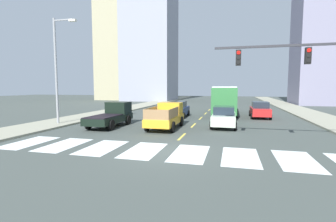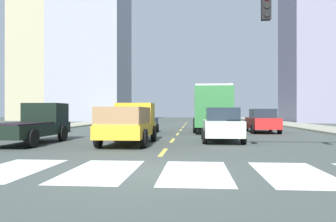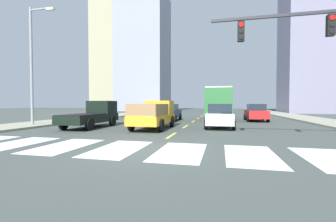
{
  "view_description": "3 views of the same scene",
  "coord_description": "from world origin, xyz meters",
  "px_view_note": "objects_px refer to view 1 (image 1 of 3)",
  "views": [
    {
      "loc": [
        3.17,
        -11.89,
        3.26
      ],
      "look_at": [
        -1.76,
        7.13,
        1.37
      ],
      "focal_mm": 26.57,
      "sensor_mm": 36.0,
      "label": 1
    },
    {
      "loc": [
        1.2,
        -8.23,
        1.52
      ],
      "look_at": [
        -0.74,
        15.07,
        1.57
      ],
      "focal_mm": 35.01,
      "sensor_mm": 36.0,
      "label": 2
    },
    {
      "loc": [
        2.6,
        -7.95,
        1.72
      ],
      "look_at": [
        -1.54,
        9.71,
        1.15
      ],
      "focal_mm": 24.05,
      "sensor_mm": 36.0,
      "label": 3
    }
  ],
  "objects_px": {
    "traffic_signal_gantry": "(332,69)",
    "sedan_far": "(178,109)",
    "pickup_stakebed": "(167,116)",
    "sedan_mid": "(260,110)",
    "streetlight_left": "(57,67)",
    "city_bus": "(226,98)",
    "sedan_near_left": "(224,117)",
    "pickup_dark": "(112,115)"
  },
  "relations": [
    {
      "from": "traffic_signal_gantry",
      "to": "sedan_far",
      "type": "bearing_deg",
      "value": 130.88
    },
    {
      "from": "pickup_stakebed",
      "to": "sedan_mid",
      "type": "height_order",
      "value": "pickup_stakebed"
    },
    {
      "from": "streetlight_left",
      "to": "sedan_mid",
      "type": "bearing_deg",
      "value": 28.92
    },
    {
      "from": "pickup_stakebed",
      "to": "city_bus",
      "type": "relative_size",
      "value": 0.48
    },
    {
      "from": "pickup_stakebed",
      "to": "sedan_far",
      "type": "relative_size",
      "value": 1.18
    },
    {
      "from": "sedan_near_left",
      "to": "sedan_far",
      "type": "relative_size",
      "value": 1.0
    },
    {
      "from": "sedan_far",
      "to": "sedan_near_left",
      "type": "bearing_deg",
      "value": -47.42
    },
    {
      "from": "city_bus",
      "to": "sedan_far",
      "type": "height_order",
      "value": "city_bus"
    },
    {
      "from": "pickup_dark",
      "to": "sedan_near_left",
      "type": "relative_size",
      "value": 1.18
    },
    {
      "from": "sedan_far",
      "to": "traffic_signal_gantry",
      "type": "distance_m",
      "value": 16.38
    },
    {
      "from": "pickup_stakebed",
      "to": "sedan_near_left",
      "type": "relative_size",
      "value": 1.18
    },
    {
      "from": "sedan_mid",
      "to": "sedan_far",
      "type": "xyz_separation_m",
      "value": [
        -8.57,
        -1.49,
        0.0
      ]
    },
    {
      "from": "pickup_stakebed",
      "to": "pickup_dark",
      "type": "distance_m",
      "value": 4.67
    },
    {
      "from": "sedan_near_left",
      "to": "sedan_far",
      "type": "bearing_deg",
      "value": 132.48
    },
    {
      "from": "sedan_near_left",
      "to": "pickup_stakebed",
      "type": "bearing_deg",
      "value": -161.84
    },
    {
      "from": "pickup_stakebed",
      "to": "streetlight_left",
      "type": "xyz_separation_m",
      "value": [
        -9.37,
        -0.89,
        4.03
      ]
    },
    {
      "from": "sedan_far",
      "to": "pickup_stakebed",
      "type": "bearing_deg",
      "value": -83.37
    },
    {
      "from": "city_bus",
      "to": "sedan_far",
      "type": "distance_m",
      "value": 6.2
    },
    {
      "from": "city_bus",
      "to": "sedan_near_left",
      "type": "height_order",
      "value": "city_bus"
    },
    {
      "from": "streetlight_left",
      "to": "sedan_near_left",
      "type": "bearing_deg",
      "value": 9.11
    },
    {
      "from": "pickup_stakebed",
      "to": "pickup_dark",
      "type": "height_order",
      "value": "same"
    },
    {
      "from": "city_bus",
      "to": "traffic_signal_gantry",
      "type": "height_order",
      "value": "traffic_signal_gantry"
    },
    {
      "from": "sedan_mid",
      "to": "sedan_near_left",
      "type": "xyz_separation_m",
      "value": [
        -3.49,
        -7.35,
        0.0
      ]
    },
    {
      "from": "city_bus",
      "to": "pickup_stakebed",
      "type": "bearing_deg",
      "value": -112.32
    },
    {
      "from": "sedan_mid",
      "to": "pickup_dark",
      "type": "bearing_deg",
      "value": -146.92
    },
    {
      "from": "pickup_stakebed",
      "to": "sedan_far",
      "type": "bearing_deg",
      "value": 96.35
    },
    {
      "from": "sedan_near_left",
      "to": "traffic_signal_gantry",
      "type": "height_order",
      "value": "traffic_signal_gantry"
    },
    {
      "from": "sedan_mid",
      "to": "streetlight_left",
      "type": "xyz_separation_m",
      "value": [
        -17.32,
        -9.57,
        4.11
      ]
    },
    {
      "from": "pickup_stakebed",
      "to": "streetlight_left",
      "type": "bearing_deg",
      "value": -173.22
    },
    {
      "from": "pickup_dark",
      "to": "sedan_near_left",
      "type": "bearing_deg",
      "value": 11.81
    },
    {
      "from": "pickup_stakebed",
      "to": "sedan_mid",
      "type": "relative_size",
      "value": 1.18
    },
    {
      "from": "sedan_near_left",
      "to": "streetlight_left",
      "type": "relative_size",
      "value": 0.49
    },
    {
      "from": "sedan_far",
      "to": "city_bus",
      "type": "bearing_deg",
      "value": 37.62
    },
    {
      "from": "sedan_near_left",
      "to": "traffic_signal_gantry",
      "type": "distance_m",
      "value": 8.92
    },
    {
      "from": "city_bus",
      "to": "streetlight_left",
      "type": "xyz_separation_m",
      "value": [
        -13.68,
        -11.66,
        3.02
      ]
    },
    {
      "from": "pickup_dark",
      "to": "sedan_mid",
      "type": "distance_m",
      "value": 15.47
    },
    {
      "from": "pickup_stakebed",
      "to": "pickup_dark",
      "type": "xyz_separation_m",
      "value": [
        -4.66,
        -0.29,
        -0.02
      ]
    },
    {
      "from": "pickup_dark",
      "to": "streetlight_left",
      "type": "relative_size",
      "value": 0.58
    },
    {
      "from": "sedan_near_left",
      "to": "city_bus",
      "type": "bearing_deg",
      "value": 92.43
    },
    {
      "from": "sedan_far",
      "to": "streetlight_left",
      "type": "relative_size",
      "value": 0.49
    },
    {
      "from": "pickup_stakebed",
      "to": "streetlight_left",
      "type": "distance_m",
      "value": 10.24
    },
    {
      "from": "pickup_dark",
      "to": "sedan_far",
      "type": "xyz_separation_m",
      "value": [
        4.03,
        7.47,
        -0.06
      ]
    }
  ]
}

